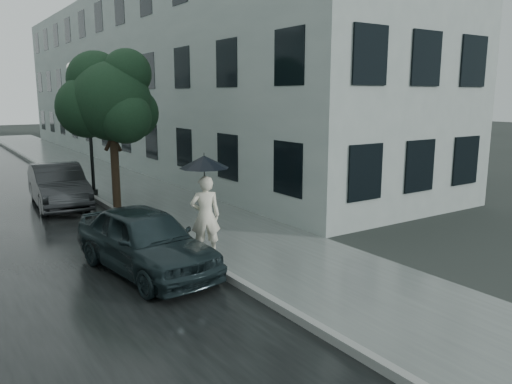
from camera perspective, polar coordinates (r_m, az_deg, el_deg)
ground at (r=10.61m, az=5.27°, el=-8.87°), size 120.00×120.00×0.00m
sidewalk at (r=21.10m, az=-15.11°, el=0.82°), size 3.50×60.00×0.01m
kerb_near at (r=20.59m, az=-19.92°, el=0.50°), size 0.15×60.00×0.15m
building_near at (r=29.68m, az=-10.60°, el=12.58°), size 7.02×36.00×9.00m
pedestrian at (r=11.30m, az=-5.80°, el=-2.73°), size 0.78×0.64×1.84m
umbrella at (r=11.13m, az=-5.95°, el=3.45°), size 1.16×1.16×1.40m
street_tree at (r=16.00m, az=-16.29°, el=10.05°), size 3.13×2.84×4.98m
lamp_post at (r=18.86m, az=-18.92°, el=7.71°), size 0.83×0.42×4.70m
car_near at (r=10.52m, az=-12.52°, el=-5.39°), size 2.09×4.13×1.35m
car_far at (r=17.53m, az=-21.67°, el=0.70°), size 1.74×4.28×1.38m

